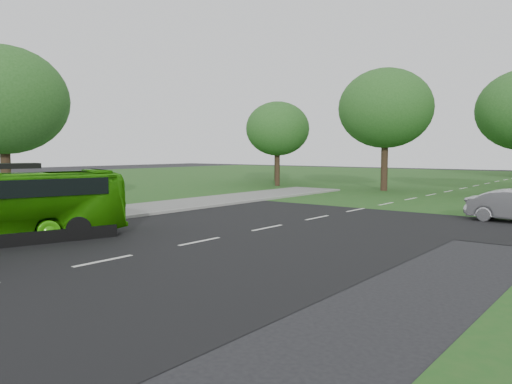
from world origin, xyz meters
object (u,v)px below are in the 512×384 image
(tree_park_f, at_px, (277,130))
(tree_side_near, at_px, (3,100))
(tree_park_b, at_px, (386,108))
(tree_park_a, at_px, (278,129))

(tree_park_f, distance_m, tree_side_near, 30.83)
(tree_park_b, bearing_deg, tree_park_a, -175.86)
(tree_park_b, relative_size, tree_side_near, 1.15)
(tree_park_b, relative_size, tree_park_f, 1.22)
(tree_park_a, distance_m, tree_park_b, 10.20)
(tree_park_b, distance_m, tree_park_f, 14.68)
(tree_park_a, xyz_separation_m, tree_side_near, (1.23, -25.21, 0.53))
(tree_park_b, bearing_deg, tree_park_f, 162.25)
(tree_park_f, bearing_deg, tree_park_a, -53.38)
(tree_park_f, relative_size, tree_side_near, 0.94)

